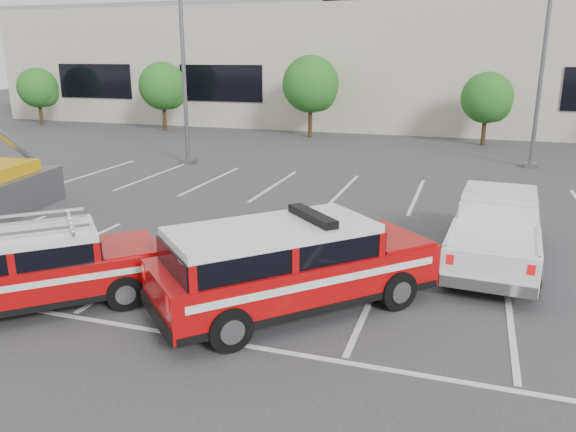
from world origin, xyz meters
name	(u,v)px	position (x,y,z in m)	size (l,w,h in m)	color
ground	(254,279)	(0.00, 0.00, 0.00)	(120.00, 120.00, 0.00)	#353538
stall_markings	(309,224)	(0.00, 4.50, 0.01)	(23.00, 15.00, 0.01)	silver
convention_building	(418,56)	(0.18, 31.86, 4.72)	(60.00, 16.99, 13.20)	beige
tree_far_left	(39,89)	(-24.91, 22.05, 2.50)	(2.77, 2.77, 3.99)	#3F2B19
tree_left	(164,88)	(-14.91, 22.05, 2.77)	(3.07, 3.07, 4.42)	#3F2B19
tree_mid_left	(312,86)	(-4.91, 22.05, 3.04)	(3.37, 3.37, 4.85)	#3F2B19
tree_mid_right	(489,100)	(5.09, 22.05, 2.50)	(2.77, 2.77, 3.99)	#3F2B19
light_pole_left	(183,47)	(-8.00, 12.00, 5.19)	(0.90, 0.60, 10.24)	#59595E
light_pole_mid	(545,47)	(7.00, 16.00, 5.19)	(0.90, 0.60, 10.24)	#59595E
fire_chief_suv	(291,272)	(1.26, -1.21, 0.80)	(5.33, 5.37, 1.95)	#9E0708
white_pickup	(495,235)	(5.15, 2.91, 0.67)	(2.28, 5.62, 1.69)	silver
ladder_suv	(36,273)	(-3.58, -2.68, 0.72)	(4.59, 4.41, 1.80)	#9E0708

